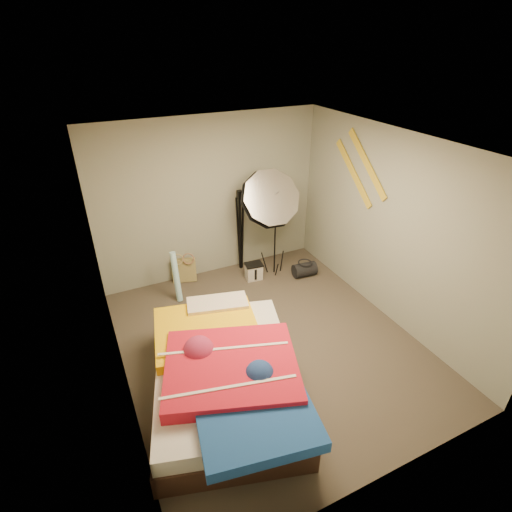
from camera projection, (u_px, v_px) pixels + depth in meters
floor at (269, 343)px, 5.10m from camera, size 4.00×4.00×0.00m
ceiling at (273, 147)px, 3.87m from camera, size 4.00×4.00×0.00m
wall_back at (210, 199)px, 6.06m from camera, size 3.50×0.00×3.50m
wall_front at (397, 381)px, 2.92m from camera, size 3.50×0.00×3.50m
wall_left at (110, 298)px, 3.83m from camera, size 0.00×4.00×4.00m
wall_right at (391, 229)px, 5.15m from camera, size 0.00×4.00×4.00m
tote_bag at (184, 270)px, 6.30m from camera, size 0.40×0.26×0.38m
wrapping_roll at (176, 277)px, 5.77m from camera, size 0.09×0.22×0.76m
camera_case at (254, 272)px, 6.37m from camera, size 0.27×0.21×0.25m
duffel_bag at (304, 270)px, 6.45m from camera, size 0.39×0.26×0.23m
wall_stripe_upper at (367, 164)px, 5.27m from camera, size 0.02×0.91×0.78m
wall_stripe_lower at (353, 173)px, 5.56m from camera, size 0.02×0.91×0.78m
bed at (226, 374)px, 4.24m from camera, size 1.98×2.51×0.61m
photo_umbrella at (269, 199)px, 5.81m from camera, size 1.13×0.87×1.87m
camera_tripod at (240, 225)px, 6.35m from camera, size 0.08×0.08×1.37m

